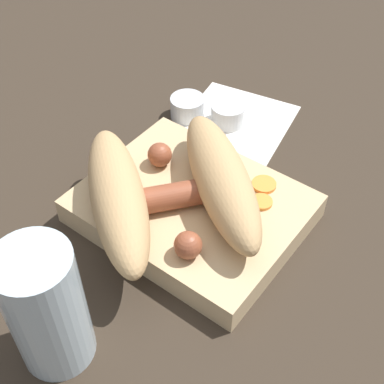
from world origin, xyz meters
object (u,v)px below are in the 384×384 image
at_px(food_tray, 192,209).
at_px(sausage, 173,196).
at_px(condiment_cup_near, 228,115).
at_px(condiment_cup_far, 187,109).
at_px(drink_glass, 50,311).
at_px(bread_roll, 170,188).

distance_m(food_tray, sausage, 0.04).
bearing_deg(food_tray, condiment_cup_near, -68.50).
xyz_separation_m(condiment_cup_far, drink_glass, (-0.12, 0.33, 0.05)).
distance_m(condiment_cup_near, condiment_cup_far, 0.05).
relative_size(sausage, condiment_cup_near, 2.90).
distance_m(bread_roll, drink_glass, 0.17).
relative_size(condiment_cup_near, drink_glass, 0.35).
bearing_deg(condiment_cup_far, condiment_cup_near, -158.50).
xyz_separation_m(sausage, drink_glass, (-0.01, 0.17, 0.02)).
height_order(sausage, condiment_cup_near, sausage).
height_order(sausage, condiment_cup_far, sausage).
bearing_deg(condiment_cup_near, bread_roll, 106.12).
bearing_deg(sausage, bread_roll, 77.89).
bearing_deg(condiment_cup_near, drink_glass, 100.73).
bearing_deg(sausage, condiment_cup_far, -57.03).
xyz_separation_m(food_tray, condiment_cup_far, (0.11, -0.14, -0.00)).
distance_m(bread_roll, sausage, 0.01).
xyz_separation_m(food_tray, sausage, (0.01, 0.02, 0.03)).
relative_size(food_tray, sausage, 1.74).
bearing_deg(bread_roll, condiment_cup_far, -57.59).
height_order(condiment_cup_near, drink_glass, drink_glass).
xyz_separation_m(sausage, condiment_cup_far, (0.10, -0.16, -0.03)).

